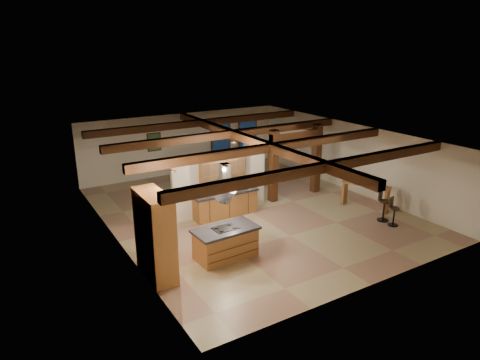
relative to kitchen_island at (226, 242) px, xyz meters
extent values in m
plane|color=tan|center=(2.54, 2.65, -0.48)|extent=(12.00, 12.00, 0.00)
plane|color=silver|center=(2.54, 8.65, 0.97)|extent=(10.00, 0.00, 10.00)
plane|color=silver|center=(2.54, -3.35, 0.97)|extent=(10.00, 0.00, 10.00)
plane|color=silver|center=(-2.46, 2.65, 0.97)|extent=(0.00, 12.00, 12.00)
plane|color=silver|center=(7.54, 2.65, 0.97)|extent=(0.00, 12.00, 12.00)
plane|color=#371E11|center=(2.54, 2.65, 2.42)|extent=(12.00, 12.00, 0.00)
cube|color=#39210E|center=(2.54, -1.35, 2.28)|extent=(10.00, 0.25, 0.28)
cube|color=#39210E|center=(2.54, 1.35, 2.28)|extent=(10.00, 0.25, 0.28)
cube|color=#39210E|center=(2.54, 3.95, 2.28)|extent=(10.00, 0.25, 0.28)
cube|color=#39210E|center=(2.54, 6.65, 2.28)|extent=(10.00, 0.25, 0.28)
cube|color=#39210E|center=(2.54, 2.65, 2.28)|extent=(0.28, 12.00, 0.28)
cube|color=#39210E|center=(3.94, 3.15, 0.97)|extent=(0.30, 0.30, 2.90)
cube|color=#39210E|center=(6.14, 3.15, 0.97)|extent=(0.30, 0.30, 2.90)
cube|color=#39210E|center=(5.04, 3.15, 2.12)|extent=(2.50, 0.28, 0.28)
cube|color=silver|center=(1.54, 3.15, 0.62)|extent=(3.80, 0.18, 2.20)
cube|color=brown|center=(-2.13, 0.05, 0.72)|extent=(0.64, 1.60, 2.40)
cube|color=silver|center=(-1.83, 0.05, 0.67)|extent=(0.06, 0.62, 0.95)
cube|color=black|center=(-1.79, 0.05, 0.87)|extent=(0.01, 0.50, 0.28)
cube|color=brown|center=(1.54, 2.76, -0.05)|extent=(2.40, 0.60, 0.86)
cube|color=black|center=(1.54, 2.76, 0.42)|extent=(2.50, 0.66, 0.08)
cube|color=brown|center=(1.54, 2.97, 1.37)|extent=(1.80, 0.34, 0.95)
cube|color=silver|center=(1.54, 2.79, 1.37)|extent=(1.74, 0.02, 0.90)
pyramid|color=silver|center=(0.00, 0.00, 1.25)|extent=(1.10, 1.10, 0.45)
cube|color=silver|center=(0.00, 0.00, 2.06)|extent=(0.26, 0.22, 0.73)
cube|color=#39210E|center=(4.54, 8.59, 1.02)|extent=(1.10, 0.05, 1.70)
cube|color=black|center=(4.54, 8.56, 1.02)|extent=(0.95, 0.02, 1.55)
cube|color=#39210E|center=(6.14, 8.59, 1.02)|extent=(1.10, 0.05, 1.70)
cube|color=black|center=(6.14, 8.56, 1.02)|extent=(0.95, 0.02, 1.55)
cube|color=#39210E|center=(1.04, 8.59, 1.22)|extent=(0.65, 0.04, 0.85)
cube|color=#25562B|center=(1.04, 8.56, 1.22)|extent=(0.55, 0.01, 0.75)
cylinder|color=silver|center=(-0.06, -0.15, 2.39)|extent=(0.16, 0.16, 0.03)
cylinder|color=silver|center=(1.54, 2.15, 2.39)|extent=(0.16, 0.16, 0.03)
cylinder|color=silver|center=(-1.46, 0.15, 2.39)|extent=(0.16, 0.16, 0.03)
cube|color=brown|center=(0.00, 0.00, -0.05)|extent=(1.83, 0.98, 0.85)
cube|color=black|center=(0.00, 0.00, 0.42)|extent=(1.95, 1.10, 0.08)
cube|color=black|center=(0.00, 0.00, 0.46)|extent=(0.77, 0.53, 0.02)
imported|color=#381D0E|center=(3.08, 5.94, -0.19)|extent=(1.63, 0.93, 0.57)
imported|color=black|center=(4.86, 8.15, -0.15)|extent=(2.41, 1.55, 0.66)
imported|color=silver|center=(2.19, 2.76, 0.60)|extent=(0.55, 0.45, 0.26)
cube|color=brown|center=(6.54, 0.69, 0.46)|extent=(1.17, 1.87, 0.06)
cube|color=brown|center=(6.87, -0.07, -0.02)|extent=(0.42, 0.25, 0.92)
cube|color=brown|center=(6.20, 1.45, -0.02)|extent=(0.42, 0.25, 0.92)
cube|color=#39210E|center=(6.24, 8.17, -0.18)|extent=(0.55, 0.55, 0.58)
cylinder|color=black|center=(6.24, 8.17, 0.19)|extent=(0.07, 0.07, 0.17)
cone|color=#F0D090|center=(6.24, 8.17, 0.37)|extent=(0.30, 0.30, 0.20)
cylinder|color=black|center=(6.13, -1.03, 0.16)|extent=(0.32, 0.32, 0.06)
cube|color=black|center=(6.09, -0.88, 0.37)|extent=(0.30, 0.11, 0.35)
cylinder|color=black|center=(6.13, -1.03, -0.16)|extent=(0.05, 0.05, 0.62)
cylinder|color=black|center=(6.13, -1.03, -0.46)|extent=(0.35, 0.35, 0.03)
cylinder|color=black|center=(6.16, -0.55, 0.26)|extent=(0.37, 0.37, 0.07)
cube|color=black|center=(6.10, -0.39, 0.49)|extent=(0.34, 0.17, 0.41)
cylinder|color=black|center=(6.16, -0.55, -0.11)|extent=(0.06, 0.06, 0.72)
cylinder|color=black|center=(6.16, -0.55, -0.46)|extent=(0.41, 0.41, 0.03)
cube|color=#39210E|center=(2.12, 5.53, 0.00)|extent=(0.57, 0.57, 0.06)
cube|color=#39210E|center=(2.20, 5.73, 0.39)|extent=(0.43, 0.21, 0.79)
cylinder|color=#39210E|center=(1.89, 5.43, -0.25)|extent=(0.05, 0.05, 0.44)
cylinder|color=#39210E|center=(2.22, 5.30, -0.25)|extent=(0.05, 0.05, 0.44)
cylinder|color=#39210E|center=(2.02, 5.76, -0.25)|extent=(0.05, 0.05, 0.44)
cylinder|color=#39210E|center=(2.35, 5.63, -0.25)|extent=(0.05, 0.05, 0.44)
cube|color=#39210E|center=(2.67, 6.90, 0.00)|extent=(0.57, 0.57, 0.06)
cube|color=#39210E|center=(2.58, 6.69, 0.39)|extent=(0.43, 0.21, 0.79)
cylinder|color=#39210E|center=(2.90, 7.00, -0.25)|extent=(0.05, 0.05, 0.44)
cylinder|color=#39210E|center=(2.57, 7.13, -0.25)|extent=(0.05, 0.05, 0.44)
cylinder|color=#39210E|center=(2.77, 6.66, -0.25)|extent=(0.05, 0.05, 0.44)
cylinder|color=#39210E|center=(2.43, 6.80, -0.25)|extent=(0.05, 0.05, 0.44)
cube|color=#39210E|center=(3.49, 4.98, 0.00)|extent=(0.57, 0.57, 0.06)
cube|color=#39210E|center=(3.57, 5.19, 0.39)|extent=(0.43, 0.21, 0.79)
cylinder|color=#39210E|center=(3.26, 4.88, -0.25)|extent=(0.05, 0.05, 0.44)
cylinder|color=#39210E|center=(3.59, 4.75, -0.25)|extent=(0.05, 0.05, 0.44)
cylinder|color=#39210E|center=(3.39, 5.22, -0.25)|extent=(0.05, 0.05, 0.44)
cylinder|color=#39210E|center=(3.72, 5.08, -0.25)|extent=(0.05, 0.05, 0.44)
cube|color=#39210E|center=(4.03, 6.35, 0.00)|extent=(0.57, 0.57, 0.06)
cube|color=#39210E|center=(3.95, 6.15, 0.39)|extent=(0.43, 0.21, 0.79)
cylinder|color=#39210E|center=(4.27, 6.45, -0.25)|extent=(0.05, 0.05, 0.44)
cylinder|color=#39210E|center=(3.93, 6.58, -0.25)|extent=(0.05, 0.05, 0.44)
cylinder|color=#39210E|center=(4.13, 6.12, -0.25)|extent=(0.05, 0.05, 0.44)
cylinder|color=#39210E|center=(3.80, 6.25, -0.25)|extent=(0.05, 0.05, 0.44)
camera|label=1|loc=(-5.56, -10.02, 5.66)|focal=32.00mm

